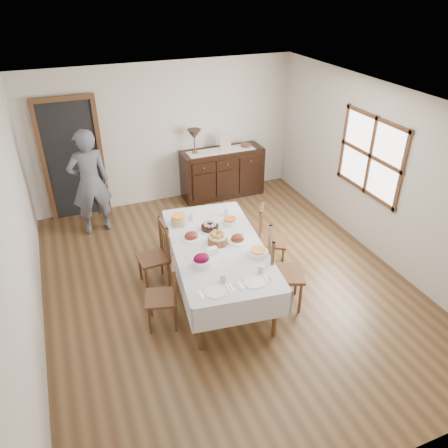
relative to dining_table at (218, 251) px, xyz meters
name	(u,v)px	position (x,y,z in m)	size (l,w,h in m)	color
ground	(227,284)	(0.18, 0.14, -0.70)	(6.00, 6.00, 0.00)	brown
room_shell	(205,170)	(0.04, 0.56, 0.94)	(5.02, 6.02, 2.65)	white
dining_table	(218,251)	(0.00, 0.00, 0.00)	(1.45, 2.43, 0.79)	silver
chair_left_near	(165,294)	(-0.83, -0.33, -0.23)	(0.48, 0.48, 0.94)	brown
chair_left_far	(156,254)	(-0.72, 0.55, -0.21)	(0.42, 0.42, 0.97)	brown
chair_right_near	(281,270)	(0.69, -0.52, -0.14)	(0.60, 0.60, 1.11)	brown
chair_right_far	(269,237)	(0.95, 0.34, -0.19)	(0.57, 0.57, 1.00)	brown
sideboard	(222,173)	(1.20, 2.86, -0.22)	(1.59, 0.58, 0.96)	black
person	(89,179)	(-1.34, 2.37, 0.27)	(0.61, 0.39, 1.95)	#575762
bread_basket	(218,238)	(0.01, 0.05, 0.17)	(0.27, 0.27, 0.18)	brown
egg_basket	(210,226)	(0.05, 0.44, 0.13)	(0.25, 0.25, 0.11)	black
ham_platter_a	(191,236)	(-0.27, 0.30, 0.12)	(0.28, 0.28, 0.11)	white
ham_platter_b	(238,239)	(0.29, 0.01, 0.12)	(0.30, 0.30, 0.11)	white
beet_bowl	(201,261)	(-0.35, -0.34, 0.16)	(0.24, 0.24, 0.16)	white
carrot_bowl	(230,221)	(0.37, 0.47, 0.13)	(0.21, 0.21, 0.09)	white
pineapple_bowl	(179,220)	(-0.31, 0.73, 0.16)	(0.23, 0.23, 0.14)	tan
casserole_dish	(258,252)	(0.40, -0.38, 0.13)	(0.27, 0.27, 0.08)	white
butter_dish	(212,250)	(-0.13, -0.13, 0.13)	(0.15, 0.11, 0.07)	white
setting_left	(218,287)	(-0.33, -0.84, 0.11)	(0.43, 0.31, 0.10)	white
setting_right	(256,278)	(0.15, -0.85, 0.11)	(0.43, 0.31, 0.10)	white
glass_far_a	(192,217)	(-0.11, 0.78, 0.14)	(0.07, 0.07, 0.10)	silver
glass_far_b	(227,212)	(0.43, 0.74, 0.14)	(0.06, 0.06, 0.09)	silver
runner	(221,151)	(1.15, 2.82, 0.26)	(1.30, 0.35, 0.01)	white
table_lamp	(194,135)	(0.65, 2.88, 0.61)	(0.26, 0.26, 0.46)	brown
picture_frame	(225,143)	(1.25, 2.82, 0.40)	(0.22, 0.08, 0.28)	tan
deco_bowl	(246,145)	(1.68, 2.85, 0.29)	(0.20, 0.20, 0.06)	brown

